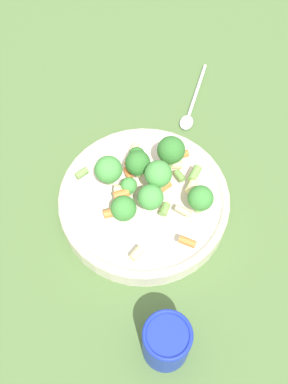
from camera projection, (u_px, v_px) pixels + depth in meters
The scene contains 5 objects.
ground_plane at pixel (144, 207), 0.78m from camera, with size 3.00×3.00×0.00m, color #4C6B38.
bowl at pixel (144, 201), 0.76m from camera, with size 0.29×0.29×0.04m.
pasta_salad at pixel (150, 178), 0.71m from camera, with size 0.20×0.22×0.08m.
cup at pixel (166, 342), 0.62m from camera, with size 0.07×0.07×0.09m.
spoon at pixel (191, 108), 0.89m from camera, with size 0.15×0.12×0.01m.
Camera 1 is at (-0.22, -0.30, 0.69)m, focal length 42.00 mm.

